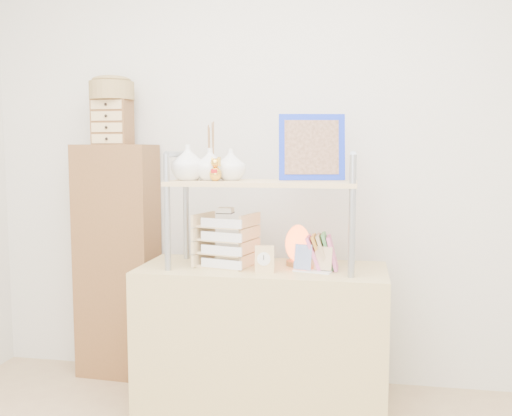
{
  "coord_description": "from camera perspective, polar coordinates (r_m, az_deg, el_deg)",
  "views": [
    {
      "loc": [
        0.46,
        -1.5,
        1.32
      ],
      "look_at": [
        -0.03,
        1.2,
        1.04
      ],
      "focal_mm": 40.0,
      "sensor_mm": 36.0,
      "label": 1
    }
  ],
  "objects": [
    {
      "name": "postcard_stand",
      "position": [
        2.69,
        5.66,
        -5.61
      ],
      "size": [
        0.19,
        0.09,
        0.13
      ],
      "color": "white",
      "rests_on": "desk"
    },
    {
      "name": "drawer_chest",
      "position": [
        3.35,
        -14.17,
        8.31
      ],
      "size": [
        0.2,
        0.16,
        0.25
      ],
      "color": "brown",
      "rests_on": "cabinet"
    },
    {
      "name": "hutch",
      "position": [
        2.77,
        -1.25,
        3.13
      ],
      "size": [
        0.9,
        0.34,
        0.74
      ],
      "color": "#969BA3",
      "rests_on": "desk"
    },
    {
      "name": "cabinet",
      "position": [
        3.42,
        -13.68,
        -5.2
      ],
      "size": [
        0.46,
        0.27,
        1.35
      ],
      "primitive_type": "cube",
      "rotation": [
        0.0,
        0.0,
        -0.06
      ],
      "color": "brown",
      "rests_on": "ground"
    },
    {
      "name": "desk",
      "position": [
        2.9,
        0.63,
        -13.21
      ],
      "size": [
        1.2,
        0.5,
        0.75
      ],
      "primitive_type": "cube",
      "color": "tan",
      "rests_on": "ground"
    },
    {
      "name": "desk_clock",
      "position": [
        2.66,
        0.85,
        -5.15
      ],
      "size": [
        0.09,
        0.05,
        0.13
      ],
      "color": "#D9B075",
      "rests_on": "desk"
    },
    {
      "name": "woven_basket",
      "position": [
        3.36,
        -14.23,
        11.29
      ],
      "size": [
        0.25,
        0.25,
        0.1
      ],
      "primitive_type": "cylinder",
      "color": "olive",
      "rests_on": "drawer_chest"
    },
    {
      "name": "room_shell",
      "position": [
        1.98,
        -3.38,
        16.71
      ],
      "size": [
        3.42,
        3.41,
        2.61
      ],
      "color": "silver",
      "rests_on": "ground"
    },
    {
      "name": "salt_lamp",
      "position": [
        2.82,
        4.21,
        -3.7
      ],
      "size": [
        0.13,
        0.12,
        0.2
      ],
      "color": "brown",
      "rests_on": "desk"
    },
    {
      "name": "letter_tray",
      "position": [
        2.81,
        -3.03,
        -3.48
      ],
      "size": [
        0.28,
        0.28,
        0.29
      ],
      "color": "tan",
      "rests_on": "desk"
    }
  ]
}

